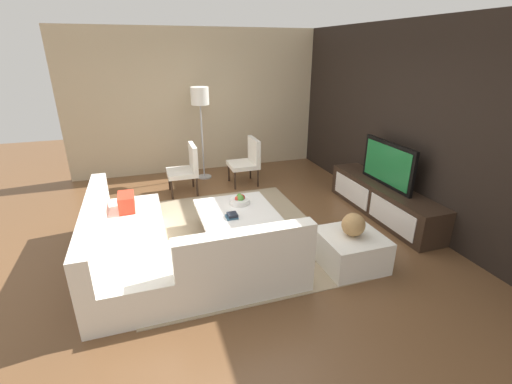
{
  "coord_description": "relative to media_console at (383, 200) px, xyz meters",
  "views": [
    {
      "loc": [
        4.12,
        -1.01,
        2.41
      ],
      "look_at": [
        -0.27,
        0.44,
        0.53
      ],
      "focal_mm": 24.82,
      "sensor_mm": 36.0,
      "label": 1
    }
  ],
  "objects": [
    {
      "name": "side_wall_left",
      "position": [
        -3.2,
        -2.2,
        1.15
      ],
      "size": [
        0.12,
        5.2,
        2.8
      ],
      "primitive_type": "cube",
      "color": "#C6B28E",
      "rests_on": "ground"
    },
    {
      "name": "decorative_ball",
      "position": [
        1.04,
        -1.21,
        0.29
      ],
      "size": [
        0.27,
        0.27,
        0.27
      ],
      "primitive_type": "sphere",
      "color": "#AD8451",
      "rests_on": "ottoman"
    },
    {
      "name": "fruit_bowl",
      "position": [
        -0.28,
        -2.19,
        0.18
      ],
      "size": [
        0.28,
        0.28,
        0.14
      ],
      "color": "silver",
      "rests_on": "coffee_table"
    },
    {
      "name": "accent_chair_near",
      "position": [
        -1.89,
        -2.7,
        0.24
      ],
      "size": [
        0.54,
        0.51,
        0.87
      ],
      "rotation": [
        0.0,
        0.0,
        0.16
      ],
      "color": "#332319",
      "rests_on": "ground"
    },
    {
      "name": "feature_wall_back",
      "position": [
        -0.0,
        0.3,
        1.15
      ],
      "size": [
        6.4,
        0.12,
        2.8
      ],
      "primitive_type": "cube",
      "color": "black",
      "rests_on": "ground"
    },
    {
      "name": "floor_lamp",
      "position": [
        -2.59,
        -2.29,
        1.25
      ],
      "size": [
        0.34,
        0.34,
        1.76
      ],
      "color": "#A5A5AA",
      "rests_on": "ground"
    },
    {
      "name": "coffee_table",
      "position": [
        -0.1,
        -2.3,
        -0.05
      ],
      "size": [
        1.07,
        1.01,
        0.38
      ],
      "color": "#332319",
      "rests_on": "ground"
    },
    {
      "name": "ottoman",
      "position": [
        1.04,
        -1.21,
        -0.05
      ],
      "size": [
        0.7,
        0.7,
        0.4
      ],
      "primitive_type": "cube",
      "color": "white",
      "rests_on": "ground"
    },
    {
      "name": "ground_plane",
      "position": [
        -0.0,
        -2.4,
        -0.25
      ],
      "size": [
        14.0,
        14.0,
        0.0
      ],
      "primitive_type": "plane",
      "color": "brown"
    },
    {
      "name": "television",
      "position": [
        -0.0,
        0.0,
        0.58
      ],
      "size": [
        1.1,
        0.06,
        0.66
      ],
      "color": "black",
      "rests_on": "media_console"
    },
    {
      "name": "book_stack",
      "position": [
        0.12,
        -2.41,
        0.16
      ],
      "size": [
        0.16,
        0.15,
        0.06
      ],
      "color": "#2D516B",
      "rests_on": "coffee_table"
    },
    {
      "name": "area_rug",
      "position": [
        -0.1,
        -2.4,
        -0.24
      ],
      "size": [
        2.99,
        2.52,
        0.01
      ],
      "primitive_type": "cube",
      "color": "tan",
      "rests_on": "ground"
    },
    {
      "name": "media_console",
      "position": [
        0.0,
        0.0,
        0.0
      ],
      "size": [
        2.21,
        0.49,
        0.5
      ],
      "color": "#332319",
      "rests_on": "ground"
    },
    {
      "name": "sectional_couch",
      "position": [
        0.5,
        -3.3,
        0.03
      ],
      "size": [
        2.32,
        2.27,
        0.8
      ],
      "color": "white",
      "rests_on": "ground"
    },
    {
      "name": "accent_chair_far",
      "position": [
        -1.99,
        -1.55,
        0.24
      ],
      "size": [
        0.55,
        0.52,
        0.87
      ],
      "rotation": [
        0.0,
        0.0,
        0.15
      ],
      "color": "#332319",
      "rests_on": "ground"
    }
  ]
}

